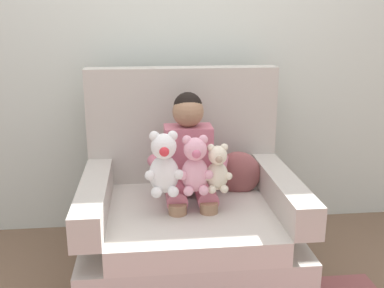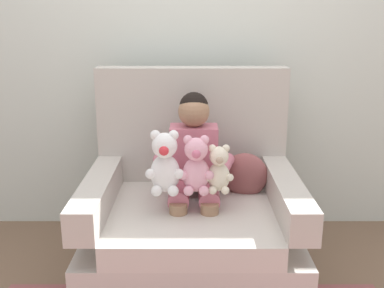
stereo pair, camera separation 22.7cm
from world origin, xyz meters
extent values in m
plane|color=brown|center=(0.00, 0.00, 0.00)|extent=(8.00, 8.00, 0.00)
cube|color=silver|center=(0.00, 0.69, 1.30)|extent=(6.00, 0.10, 2.60)
cube|color=#BCB7AD|center=(0.00, 0.00, 0.14)|extent=(1.12, 0.96, 0.29)
cube|color=beige|center=(0.00, -0.07, 0.35)|extent=(0.84, 0.82, 0.12)
cube|color=#BCB7AD|center=(0.00, 0.41, 0.75)|extent=(1.12, 0.14, 0.68)
cube|color=#BCB7AD|center=(-0.49, -0.07, 0.49)|extent=(0.14, 0.82, 0.16)
cube|color=#BCB7AD|center=(0.49, -0.07, 0.49)|extent=(0.14, 0.82, 0.16)
cube|color=#C66B7F|center=(0.01, 0.15, 0.63)|extent=(0.26, 0.16, 0.34)
sphere|color=#9E7556|center=(0.01, 0.15, 0.88)|extent=(0.17, 0.17, 0.17)
sphere|color=black|center=(0.01, 0.16, 0.91)|extent=(0.16, 0.16, 0.16)
cylinder|color=#C66B7F|center=(-0.07, 0.02, 0.46)|extent=(0.11, 0.26, 0.11)
cylinder|color=#9E7556|center=(-0.07, -0.11, 0.31)|extent=(0.09, 0.09, 0.30)
cylinder|color=#C66B7F|center=(0.09, 0.02, 0.46)|extent=(0.11, 0.26, 0.11)
cylinder|color=#9E7556|center=(0.09, -0.11, 0.31)|extent=(0.09, 0.09, 0.30)
cylinder|color=#C66B7F|center=(-0.15, 0.03, 0.61)|extent=(0.13, 0.27, 0.07)
cylinder|color=#C66B7F|center=(0.17, 0.03, 0.61)|extent=(0.13, 0.27, 0.07)
ellipsoid|color=#EAA8BC|center=(0.02, -0.09, 0.61)|extent=(0.14, 0.12, 0.18)
sphere|color=#EAA8BC|center=(0.02, -0.10, 0.74)|extent=(0.12, 0.12, 0.12)
sphere|color=#CC6684|center=(0.02, -0.15, 0.74)|extent=(0.04, 0.04, 0.04)
sphere|color=#EAA8BC|center=(-0.02, -0.09, 0.79)|extent=(0.05, 0.05, 0.05)
sphere|color=#EAA8BC|center=(-0.04, -0.12, 0.62)|extent=(0.05, 0.05, 0.05)
sphere|color=#EAA8BC|center=(-0.02, -0.14, 0.54)|extent=(0.05, 0.05, 0.05)
sphere|color=#EAA8BC|center=(0.06, -0.09, 0.79)|extent=(0.05, 0.05, 0.05)
sphere|color=#EAA8BC|center=(0.09, -0.12, 0.62)|extent=(0.05, 0.05, 0.05)
sphere|color=#EAA8BC|center=(0.06, -0.14, 0.54)|extent=(0.05, 0.05, 0.05)
ellipsoid|color=white|center=(-0.14, -0.09, 0.62)|extent=(0.15, 0.13, 0.20)
sphere|color=white|center=(-0.14, -0.10, 0.76)|extent=(0.13, 0.13, 0.13)
sphere|color=#DB333D|center=(-0.14, -0.16, 0.76)|extent=(0.05, 0.05, 0.05)
sphere|color=white|center=(-0.18, -0.10, 0.82)|extent=(0.05, 0.05, 0.05)
sphere|color=white|center=(-0.21, -0.13, 0.63)|extent=(0.05, 0.05, 0.05)
sphere|color=white|center=(-0.18, -0.15, 0.54)|extent=(0.06, 0.06, 0.06)
sphere|color=white|center=(-0.09, -0.10, 0.82)|extent=(0.05, 0.05, 0.05)
sphere|color=white|center=(-0.06, -0.13, 0.63)|extent=(0.05, 0.05, 0.05)
sphere|color=white|center=(-0.09, -0.15, 0.54)|extent=(0.06, 0.06, 0.06)
ellipsoid|color=silver|center=(0.13, -0.08, 0.59)|extent=(0.11, 0.10, 0.15)
sphere|color=silver|center=(0.13, -0.09, 0.71)|extent=(0.10, 0.10, 0.10)
sphere|color=tan|center=(0.13, -0.13, 0.70)|extent=(0.04, 0.04, 0.04)
sphere|color=silver|center=(0.10, -0.08, 0.74)|extent=(0.04, 0.04, 0.04)
sphere|color=silver|center=(0.08, -0.11, 0.60)|extent=(0.04, 0.04, 0.04)
sphere|color=silver|center=(0.10, -0.12, 0.54)|extent=(0.04, 0.04, 0.04)
sphere|color=silver|center=(0.17, -0.08, 0.74)|extent=(0.04, 0.04, 0.04)
sphere|color=silver|center=(0.19, -0.11, 0.60)|extent=(0.04, 0.04, 0.04)
sphere|color=silver|center=(0.17, -0.12, 0.54)|extent=(0.04, 0.04, 0.04)
ellipsoid|color=#8C4C4C|center=(0.30, 0.18, 0.51)|extent=(0.28, 0.16, 0.26)
camera|label=1|loc=(-0.22, -2.22, 1.38)|focal=42.21mm
camera|label=2|loc=(0.00, -2.23, 1.38)|focal=42.21mm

